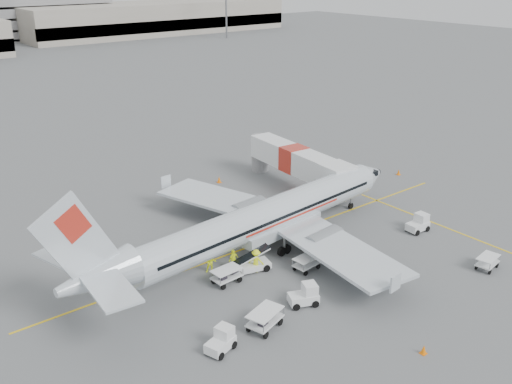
# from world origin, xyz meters

# --- Properties ---
(ground) EXTENTS (360.00, 360.00, 0.00)m
(ground) POSITION_xyz_m (0.00, 0.00, 0.00)
(ground) COLOR #56595B
(stripe_lead) EXTENTS (44.00, 0.20, 0.01)m
(stripe_lead) POSITION_xyz_m (0.00, 0.00, 0.01)
(stripe_lead) COLOR yellow
(stripe_lead) RESTS_ON ground
(stripe_cross) EXTENTS (0.20, 20.00, 0.01)m
(stripe_cross) POSITION_xyz_m (14.00, -8.00, 0.01)
(stripe_cross) COLOR yellow
(stripe_cross) RESTS_ON ground
(terminal_east) EXTENTS (90.00, 26.00, 10.00)m
(terminal_east) POSITION_xyz_m (70.00, 145.00, 5.00)
(terminal_east) COLOR gray
(terminal_east) RESTS_ON ground
(parking_garage) EXTENTS (62.00, 24.00, 14.00)m
(parking_garage) POSITION_xyz_m (25.00, 160.00, 7.00)
(parking_garage) COLOR slate
(parking_garage) RESTS_ON ground
(mast_east) EXTENTS (3.20, 1.20, 22.00)m
(mast_east) POSITION_xyz_m (80.00, 118.00, 11.00)
(mast_east) COLOR slate
(mast_east) RESTS_ON ground
(aircraft) EXTENTS (36.49, 29.83, 9.41)m
(aircraft) POSITION_xyz_m (-1.07, -0.83, 4.71)
(aircraft) COLOR silver
(aircraft) RESTS_ON ground
(jet_bridge) EXTENTS (4.43, 17.12, 4.45)m
(jet_bridge) POSITION_xyz_m (9.89, 8.05, 2.22)
(jet_bridge) COLOR white
(jet_bridge) RESTS_ON ground
(belt_loader) EXTENTS (4.63, 2.64, 2.36)m
(belt_loader) POSITION_xyz_m (-4.78, -3.19, 1.18)
(belt_loader) COLOR white
(belt_loader) RESTS_ON ground
(tug_fore) EXTENTS (2.10, 1.25, 1.59)m
(tug_fore) POSITION_xyz_m (11.34, -6.91, 0.80)
(tug_fore) COLOR white
(tug_fore) RESTS_ON ground
(tug_mid) EXTENTS (2.35, 1.88, 1.59)m
(tug_mid) POSITION_xyz_m (-4.69, -9.26, 0.79)
(tug_mid) COLOR white
(tug_mid) RESTS_ON ground
(tug_aft) EXTENTS (2.21, 1.66, 1.51)m
(tug_aft) POSITION_xyz_m (-12.22, -9.88, 0.76)
(tug_aft) COLOR white
(tug_aft) RESTS_ON ground
(cart_loaded_a) EXTENTS (2.86, 2.19, 1.32)m
(cart_loaded_a) POSITION_xyz_m (-8.59, -9.77, 0.66)
(cart_loaded_a) COLOR white
(cart_loaded_a) RESTS_ON ground
(cart_loaded_b) EXTENTS (2.31, 1.44, 1.17)m
(cart_loaded_b) POSITION_xyz_m (-7.21, -3.56, 0.59)
(cart_loaded_b) COLOR white
(cart_loaded_b) RESTS_ON ground
(cart_empty_a) EXTENTS (2.26, 1.48, 1.12)m
(cart_empty_a) POSITION_xyz_m (-1.15, -5.83, 0.56)
(cart_empty_a) COLOR white
(cart_empty_a) RESTS_ON ground
(cart_empty_b) EXTENTS (2.21, 1.50, 1.07)m
(cart_empty_b) POSITION_xyz_m (10.07, -14.49, 0.54)
(cart_empty_b) COLOR white
(cart_empty_b) RESTS_ON ground
(cone_nose) EXTENTS (0.40, 0.40, 0.65)m
(cone_nose) POSITION_xyz_m (21.77, 3.46, 0.32)
(cone_nose) COLOR #FF7004
(cone_nose) RESTS_ON ground
(cone_port) EXTENTS (0.44, 0.44, 0.71)m
(cone_port) POSITION_xyz_m (4.43, 14.09, 0.35)
(cone_port) COLOR #FF7004
(cone_port) RESTS_ON ground
(cone_stbd) EXTENTS (0.39, 0.39, 0.63)m
(cone_stbd) POSITION_xyz_m (-2.61, -17.86, 0.32)
(cone_stbd) COLOR #FF7004
(cone_stbd) RESTS_ON ground
(crew_a) EXTENTS (0.78, 0.80, 1.85)m
(crew_a) POSITION_xyz_m (-3.85, -2.44, 0.92)
(crew_a) COLOR #D1DF18
(crew_a) RESTS_ON ground
(crew_b) EXTENTS (1.04, 0.97, 1.72)m
(crew_b) POSITION_xyz_m (-7.22, -1.50, 0.86)
(crew_b) COLOR #D1DF18
(crew_b) RESTS_ON ground
(crew_c) EXTENTS (1.28, 1.39, 1.88)m
(crew_c) POSITION_xyz_m (-4.42, -3.59, 0.94)
(crew_c) COLOR #D1DF18
(crew_c) RESTS_ON ground
(crew_d) EXTENTS (1.01, 0.53, 1.64)m
(crew_d) POSITION_xyz_m (-5.52, -2.12, 0.82)
(crew_d) COLOR #D1DF18
(crew_d) RESTS_ON ground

